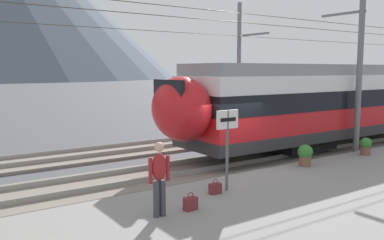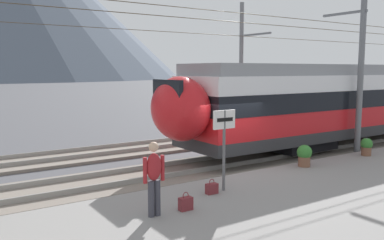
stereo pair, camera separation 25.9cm
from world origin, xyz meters
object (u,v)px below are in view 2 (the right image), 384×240
object	(u,v)px
passenger_walking	(154,175)
potted_plant_by_shelter	(366,146)
platform_sign	(224,132)
handbag_beside_passenger	(186,204)
catenary_mast_far_side	(243,64)
handbag_near_sign	(212,188)
catenary_mast_mid	(358,63)
potted_plant_platform_edge	(304,154)

from	to	relation	value
passenger_walking	potted_plant_by_shelter	distance (m)	9.97
platform_sign	handbag_beside_passenger	bearing A→B (deg)	-156.07
catenary_mast_far_side	handbag_near_sign	world-z (taller)	catenary_mast_far_side
platform_sign	handbag_near_sign	xyz separation A→B (m)	(-0.45, -0.07, -1.47)
passenger_walking	potted_plant_by_shelter	bearing A→B (deg)	7.42
catenary_mast_mid	potted_plant_by_shelter	bearing A→B (deg)	-129.07
handbag_beside_passenger	potted_plant_platform_edge	world-z (taller)	potted_plant_platform_edge
catenary_mast_far_side	platform_sign	distance (m)	13.89
catenary_mast_mid	catenary_mast_far_side	size ratio (longest dim) A/B	1.00
handbag_near_sign	passenger_walking	bearing A→B (deg)	-162.89
potted_plant_platform_edge	catenary_mast_far_side	bearing A→B (deg)	60.59
platform_sign	handbag_near_sign	distance (m)	1.54
catenary_mast_mid	potted_plant_platform_edge	distance (m)	5.47
passenger_walking	handbag_near_sign	xyz separation A→B (m)	(2.06, 0.64, -0.80)
passenger_walking	handbag_near_sign	world-z (taller)	passenger_walking
catenary_mast_mid	handbag_beside_passenger	size ratio (longest dim) A/B	101.32
platform_sign	handbag_near_sign	size ratio (longest dim) A/B	5.42
catenary_mast_mid	handbag_beside_passenger	world-z (taller)	catenary_mast_mid
catenary_mast_far_side	platform_sign	xyz separation A→B (m)	(-9.31, -10.12, -1.98)
catenary_mast_mid	potted_plant_platform_edge	bearing A→B (deg)	-165.73
handbag_near_sign	potted_plant_by_shelter	world-z (taller)	potted_plant_by_shelter
catenary_mast_mid	handbag_beside_passenger	xyz separation A→B (m)	(-10.06, -2.55, -3.39)
platform_sign	handbag_beside_passenger	distance (m)	2.37
platform_sign	catenary_mast_mid	bearing A→B (deg)	12.12
potted_plant_by_shelter	handbag_beside_passenger	bearing A→B (deg)	-171.57
catenary_mast_mid	handbag_near_sign	size ratio (longest dim) A/B	109.04
handbag_beside_passenger	handbag_near_sign	xyz separation A→B (m)	(1.27, 0.70, -0.02)
catenary_mast_far_side	passenger_walking	bearing A→B (deg)	-137.55
catenary_mast_far_side	handbag_beside_passenger	bearing A→B (deg)	-135.40
handbag_near_sign	potted_plant_by_shelter	bearing A→B (deg)	4.76
passenger_walking	handbag_near_sign	size ratio (longest dim) A/B	4.17
platform_sign	handbag_beside_passenger	xyz separation A→B (m)	(-1.72, -0.76, -1.45)
passenger_walking	potted_plant_by_shelter	world-z (taller)	passenger_walking
platform_sign	passenger_walking	xyz separation A→B (m)	(-2.51, -0.70, -0.67)
potted_plant_platform_edge	potted_plant_by_shelter	bearing A→B (deg)	-1.75
potted_plant_platform_edge	handbag_beside_passenger	bearing A→B (deg)	-165.78
handbag_beside_passenger	potted_plant_by_shelter	distance (m)	9.18
passenger_walking	handbag_beside_passenger	world-z (taller)	passenger_walking
passenger_walking	handbag_near_sign	distance (m)	2.30
potted_plant_platform_edge	handbag_near_sign	bearing A→B (deg)	-170.39
passenger_walking	handbag_beside_passenger	size ratio (longest dim) A/B	3.88
catenary_mast_mid	catenary_mast_far_side	world-z (taller)	catenary_mast_far_side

